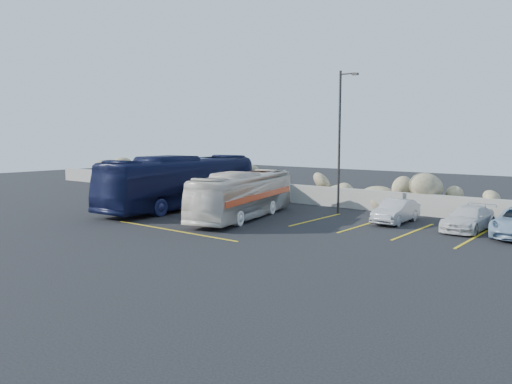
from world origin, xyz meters
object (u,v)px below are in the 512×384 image
Objects in this scene: vintage_bus at (243,195)px; car_b at (396,211)px; tour_coach at (181,182)px; car_c at (468,219)px; lamppost at (340,138)px.

vintage_bus is 2.51× the size of car_b.
tour_coach reaches higher than car_c.
tour_coach is at bearing -155.09° from lamppost.
vintage_bus is at bearing -127.19° from lamppost.
car_b is (7.08, 3.68, -0.66)m from vintage_bus.
car_c is (3.51, 0.13, -0.03)m from car_b.
vintage_bus reaches higher than car_b.
vintage_bus is (-3.37, -4.44, -3.04)m from lamppost.
lamppost reaches higher than car_b.
tour_coach is at bearing 161.37° from vintage_bus.
tour_coach is (-8.68, -4.03, -2.68)m from lamppost.
vintage_bus is 8.01m from car_b.
car_b is at bearing 10.00° from tour_coach.
car_c is (10.59, 3.81, -0.69)m from vintage_bus.
car_c is (7.22, -0.63, -3.73)m from lamppost.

